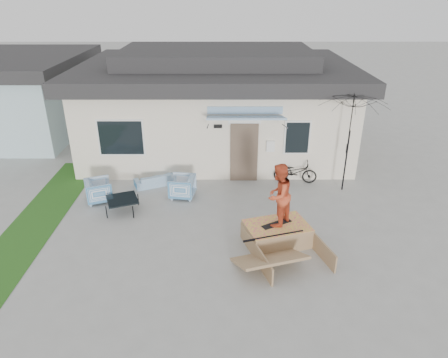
{
  "coord_description": "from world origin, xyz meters",
  "views": [
    {
      "loc": [
        0.28,
        -8.65,
        6.24
      ],
      "look_at": [
        0.3,
        1.8,
        1.3
      ],
      "focal_mm": 32.65,
      "sensor_mm": 36.0,
      "label": 1
    }
  ],
  "objects_px": {
    "loveseat": "(155,178)",
    "skater": "(278,194)",
    "skate_ramp": "(277,234)",
    "coffee_table": "(123,205)",
    "armchair_right": "(182,186)",
    "bicycle": "(296,170)",
    "armchair_left": "(99,189)",
    "skateboard": "(277,223)",
    "patio_umbrella": "(349,141)"
  },
  "relations": [
    {
      "from": "armchair_right",
      "to": "patio_umbrella",
      "type": "height_order",
      "value": "patio_umbrella"
    },
    {
      "from": "coffee_table",
      "to": "patio_umbrella",
      "type": "bearing_deg",
      "value": 11.76
    },
    {
      "from": "loveseat",
      "to": "coffee_table",
      "type": "xyz_separation_m",
      "value": [
        -0.7,
        -1.84,
        -0.05
      ]
    },
    {
      "from": "coffee_table",
      "to": "skateboard",
      "type": "height_order",
      "value": "skateboard"
    },
    {
      "from": "bicycle",
      "to": "skate_ramp",
      "type": "xyz_separation_m",
      "value": [
        -1.09,
        -3.76,
        -0.2
      ]
    },
    {
      "from": "armchair_left",
      "to": "patio_umbrella",
      "type": "relative_size",
      "value": 0.32
    },
    {
      "from": "armchair_right",
      "to": "skater",
      "type": "xyz_separation_m",
      "value": [
        2.75,
        -2.62,
        1.05
      ]
    },
    {
      "from": "armchair_left",
      "to": "skater",
      "type": "distance_m",
      "value": 5.97
    },
    {
      "from": "skateboard",
      "to": "patio_umbrella",
      "type": "bearing_deg",
      "value": 20.02
    },
    {
      "from": "bicycle",
      "to": "skater",
      "type": "bearing_deg",
      "value": 171.22
    },
    {
      "from": "skate_ramp",
      "to": "skater",
      "type": "height_order",
      "value": "skater"
    },
    {
      "from": "armchair_right",
      "to": "skate_ramp",
      "type": "xyz_separation_m",
      "value": [
        2.77,
        -2.67,
        -0.13
      ]
    },
    {
      "from": "loveseat",
      "to": "skate_ramp",
      "type": "bearing_deg",
      "value": 113.11
    },
    {
      "from": "patio_umbrella",
      "to": "skater",
      "type": "relative_size",
      "value": 1.44
    },
    {
      "from": "loveseat",
      "to": "skater",
      "type": "distance_m",
      "value": 5.28
    },
    {
      "from": "armchair_left",
      "to": "skateboard",
      "type": "distance_m",
      "value": 5.88
    },
    {
      "from": "coffee_table",
      "to": "skate_ramp",
      "type": "height_order",
      "value": "skate_ramp"
    },
    {
      "from": "armchair_left",
      "to": "armchair_right",
      "type": "bearing_deg",
      "value": -105.7
    },
    {
      "from": "skate_ramp",
      "to": "coffee_table",
      "type": "bearing_deg",
      "value": 142.39
    },
    {
      "from": "loveseat",
      "to": "skate_ramp",
      "type": "distance_m",
      "value": 5.19
    },
    {
      "from": "skater",
      "to": "bicycle",
      "type": "bearing_deg",
      "value": -159.28
    },
    {
      "from": "armchair_right",
      "to": "skateboard",
      "type": "distance_m",
      "value": 3.81
    },
    {
      "from": "armchair_left",
      "to": "bicycle",
      "type": "distance_m",
      "value": 6.64
    },
    {
      "from": "skater",
      "to": "patio_umbrella",
      "type": "bearing_deg",
      "value": 177.27
    },
    {
      "from": "armchair_right",
      "to": "skateboard",
      "type": "bearing_deg",
      "value": 54.62
    },
    {
      "from": "armchair_left",
      "to": "armchair_right",
      "type": "xyz_separation_m",
      "value": [
        2.64,
        0.27,
        -0.0
      ]
    },
    {
      "from": "coffee_table",
      "to": "skater",
      "type": "distance_m",
      "value": 4.93
    },
    {
      "from": "armchair_left",
      "to": "patio_umbrella",
      "type": "xyz_separation_m",
      "value": [
        8.02,
        0.78,
        1.35
      ]
    },
    {
      "from": "coffee_table",
      "to": "patio_umbrella",
      "type": "xyz_separation_m",
      "value": [
        7.11,
        1.48,
        1.53
      ]
    },
    {
      "from": "coffee_table",
      "to": "skater",
      "type": "bearing_deg",
      "value": -20.12
    },
    {
      "from": "coffee_table",
      "to": "bicycle",
      "type": "distance_m",
      "value": 5.97
    },
    {
      "from": "loveseat",
      "to": "armchair_left",
      "type": "relative_size",
      "value": 1.72
    },
    {
      "from": "coffee_table",
      "to": "skate_ramp",
      "type": "relative_size",
      "value": 0.41
    },
    {
      "from": "armchair_left",
      "to": "coffee_table",
      "type": "bearing_deg",
      "value": -149.39
    },
    {
      "from": "loveseat",
      "to": "coffee_table",
      "type": "height_order",
      "value": "loveseat"
    },
    {
      "from": "coffee_table",
      "to": "patio_umbrella",
      "type": "relative_size",
      "value": 0.36
    },
    {
      "from": "skate_ramp",
      "to": "armchair_right",
      "type": "bearing_deg",
      "value": 119.07
    },
    {
      "from": "skateboard",
      "to": "skater",
      "type": "distance_m",
      "value": 0.88
    },
    {
      "from": "loveseat",
      "to": "bicycle",
      "type": "distance_m",
      "value": 4.9
    },
    {
      "from": "armchair_left",
      "to": "skate_ramp",
      "type": "xyz_separation_m",
      "value": [
        5.41,
        -2.4,
        -0.13
      ]
    },
    {
      "from": "bicycle",
      "to": "skate_ramp",
      "type": "height_order",
      "value": "bicycle"
    },
    {
      "from": "patio_umbrella",
      "to": "skate_ramp",
      "type": "relative_size",
      "value": 1.13
    },
    {
      "from": "coffee_table",
      "to": "skate_ramp",
      "type": "xyz_separation_m",
      "value": [
        4.5,
        -1.7,
        0.05
      ]
    },
    {
      "from": "armchair_right",
      "to": "skate_ramp",
      "type": "height_order",
      "value": "armchair_right"
    },
    {
      "from": "armchair_left",
      "to": "coffee_table",
      "type": "height_order",
      "value": "armchair_left"
    },
    {
      "from": "patio_umbrella",
      "to": "loveseat",
      "type": "bearing_deg",
      "value": 176.82
    },
    {
      "from": "loveseat",
      "to": "skater",
      "type": "height_order",
      "value": "skater"
    },
    {
      "from": "patio_umbrella",
      "to": "skate_ramp",
      "type": "distance_m",
      "value": 4.37
    },
    {
      "from": "skate_ramp",
      "to": "loveseat",
      "type": "bearing_deg",
      "value": 120.14
    },
    {
      "from": "armchair_right",
      "to": "bicycle",
      "type": "distance_m",
      "value": 4.01
    }
  ]
}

